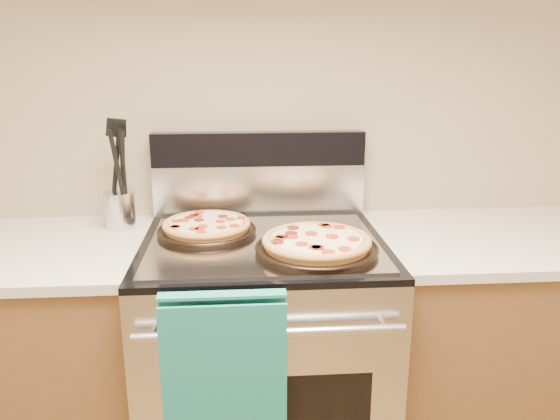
{
  "coord_description": "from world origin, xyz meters",
  "views": [
    {
      "loc": [
        -0.07,
        0.03,
        1.48
      ],
      "look_at": [
        0.04,
        1.55,
        1.05
      ],
      "focal_mm": 35.0,
      "sensor_mm": 36.0,
      "label": 1
    }
  ],
  "objects": [
    {
      "name": "wall_back",
      "position": [
        0.0,
        2.0,
        1.35
      ],
      "size": [
        4.0,
        0.0,
        4.0
      ],
      "primitive_type": "plane",
      "rotation": [
        1.57,
        0.0,
        0.0
      ],
      "color": "tan",
      "rests_on": "ground"
    },
    {
      "name": "range_body",
      "position": [
        0.0,
        1.65,
        0.45
      ],
      "size": [
        0.76,
        0.68,
        0.9
      ],
      "primitive_type": "cube",
      "color": "#B7B7BC",
      "rests_on": "ground"
    },
    {
      "name": "cooktop",
      "position": [
        0.0,
        1.65,
        0.91
      ],
      "size": [
        0.76,
        0.68,
        0.02
      ],
      "primitive_type": "cube",
      "color": "black",
      "rests_on": "range_body"
    },
    {
      "name": "backsplash_lower",
      "position": [
        0.0,
        1.96,
        1.01
      ],
      "size": [
        0.76,
        0.06,
        0.18
      ],
      "primitive_type": "cube",
      "color": "silver",
      "rests_on": "cooktop"
    },
    {
      "name": "backsplash_upper",
      "position": [
        0.0,
        1.96,
        1.16
      ],
      "size": [
        0.76,
        0.06,
        0.12
      ],
      "primitive_type": "cube",
      "color": "black",
      "rests_on": "backsplash_lower"
    },
    {
      "name": "oven_handle",
      "position": [
        0.0,
        1.27,
        0.8
      ],
      "size": [
        0.7,
        0.03,
        0.03
      ],
      "primitive_type": "cylinder",
      "rotation": [
        0.0,
        1.57,
        0.0
      ],
      "color": "silver",
      "rests_on": "range_body"
    },
    {
      "name": "dish_towel",
      "position": [
        -0.12,
        1.27,
        0.7
      ],
      "size": [
        0.32,
        0.05,
        0.42
      ],
      "primitive_type": null,
      "color": "#187A78",
      "rests_on": "oven_handle"
    },
    {
      "name": "foil_sheet",
      "position": [
        0.0,
        1.62,
        0.92
      ],
      "size": [
        0.7,
        0.55,
        0.01
      ],
      "primitive_type": "cube",
      "color": "gray",
      "rests_on": "cooktop"
    },
    {
      "name": "cabinet_left",
      "position": [
        -0.88,
        1.68,
        0.44
      ],
      "size": [
        1.0,
        0.62,
        0.88
      ],
      "primitive_type": "cube",
      "color": "brown",
      "rests_on": "ground"
    },
    {
      "name": "cabinet_right",
      "position": [
        0.88,
        1.68,
        0.44
      ],
      "size": [
        1.0,
        0.62,
        0.88
      ],
      "primitive_type": "cube",
      "color": "brown",
      "rests_on": "ground"
    },
    {
      "name": "countertop_right",
      "position": [
        0.88,
        1.68,
        0.9
      ],
      "size": [
        1.02,
        0.64,
        0.03
      ],
      "primitive_type": "cube",
      "color": "beige",
      "rests_on": "cabinet_right"
    },
    {
      "name": "pepperoni_pizza_back",
      "position": [
        -0.18,
        1.72,
        0.95
      ],
      "size": [
        0.39,
        0.39,
        0.04
      ],
      "primitive_type": null,
      "rotation": [
        0.0,
        0.0,
        -0.28
      ],
      "color": "#C0763A",
      "rests_on": "foil_sheet"
    },
    {
      "name": "pepperoni_pizza_front",
      "position": [
        0.15,
        1.52,
        0.95
      ],
      "size": [
        0.41,
        0.41,
        0.05
      ],
      "primitive_type": null,
      "rotation": [
        0.0,
        0.0,
        0.15
      ],
      "color": "#C0763A",
      "rests_on": "foil_sheet"
    },
    {
      "name": "utensil_crock",
      "position": [
        -0.48,
        1.85,
        0.97
      ],
      "size": [
        0.13,
        0.13,
        0.13
      ],
      "primitive_type": "cylinder",
      "rotation": [
        0.0,
        0.0,
        -0.3
      ],
      "color": "silver",
      "rests_on": "countertop_left"
    }
  ]
}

